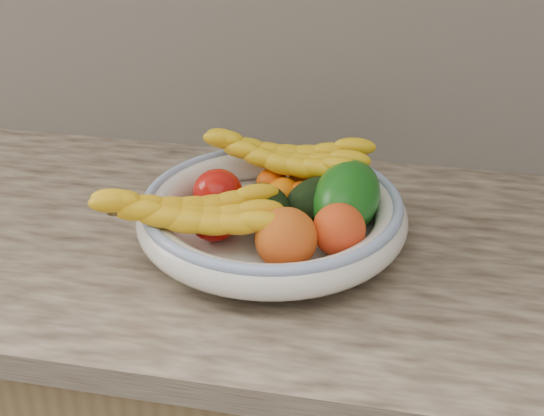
{
  "coord_description": "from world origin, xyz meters",
  "views": [
    {
      "loc": [
        0.19,
        0.73,
        1.48
      ],
      "look_at": [
        0.0,
        1.66,
        0.96
      ],
      "focal_mm": 50.0,
      "sensor_mm": 36.0,
      "label": 1
    }
  ],
  "objects": [
    {
      "name": "banana_bunch_front",
      "position": [
        -0.1,
        1.57,
        0.98
      ],
      "size": [
        0.29,
        0.18,
        0.08
      ],
      "primitive_type": null,
      "rotation": [
        0.0,
        0.0,
        0.28
      ],
      "color": "yellow",
      "rests_on": "fruit_bowl"
    },
    {
      "name": "clementine_back_mid",
      "position": [
        0.01,
        1.72,
        0.95
      ],
      "size": [
        0.06,
        0.06,
        0.05
      ],
      "primitive_type": "ellipsoid",
      "rotation": [
        0.0,
        0.0,
        0.12
      ],
      "color": "orange",
      "rests_on": "fruit_bowl"
    },
    {
      "name": "avocado_right",
      "position": [
        0.06,
        1.68,
        0.96
      ],
      "size": [
        0.13,
        0.13,
        0.07
      ],
      "primitive_type": "ellipsoid",
      "rotation": [
        0.0,
        0.0,
        -0.78
      ],
      "color": "black",
      "rests_on": "fruit_bowl"
    },
    {
      "name": "banana_bunch_back",
      "position": [
        -0.0,
        1.76,
        0.99
      ],
      "size": [
        0.29,
        0.14,
        0.08
      ],
      "primitive_type": null,
      "rotation": [
        0.0,
        0.0,
        -0.14
      ],
      "color": "gold",
      "rests_on": "fruit_bowl"
    },
    {
      "name": "tomato_left",
      "position": [
        -0.09,
        1.69,
        0.96
      ],
      "size": [
        0.09,
        0.09,
        0.07
      ],
      "primitive_type": "ellipsoid",
      "rotation": [
        0.0,
        0.0,
        0.25
      ],
      "color": "#BB100B",
      "rests_on": "fruit_bowl"
    },
    {
      "name": "clementine_extra",
      "position": [
        0.03,
        1.72,
        0.95
      ],
      "size": [
        0.05,
        0.05,
        0.04
      ],
      "primitive_type": "ellipsoid",
      "color": "#F26005",
      "rests_on": "fruit_bowl"
    },
    {
      "name": "peach_right",
      "position": [
        0.1,
        1.6,
        0.97
      ],
      "size": [
        0.09,
        0.09,
        0.07
      ],
      "primitive_type": "ellipsoid",
      "rotation": [
        0.0,
        0.0,
        0.38
      ],
      "color": "orange",
      "rests_on": "fruit_bowl"
    },
    {
      "name": "clementine_back_right",
      "position": [
        0.03,
        1.78,
        0.95
      ],
      "size": [
        0.07,
        0.07,
        0.05
      ],
      "primitive_type": "ellipsoid",
      "rotation": [
        0.0,
        0.0,
        0.36
      ],
      "color": "orange",
      "rests_on": "fruit_bowl"
    },
    {
      "name": "avocado_center",
      "position": [
        -0.01,
        1.65,
        0.96
      ],
      "size": [
        0.11,
        0.11,
        0.06
      ],
      "primitive_type": "ellipsoid",
      "rotation": [
        0.0,
        0.0,
        0.72
      ],
      "color": "black",
      "rests_on": "fruit_bowl"
    },
    {
      "name": "green_mango",
      "position": [
        0.1,
        1.68,
        0.98
      ],
      "size": [
        0.13,
        0.16,
        0.13
      ],
      "primitive_type": "ellipsoid",
      "rotation": [
        0.0,
        0.31,
        -0.1
      ],
      "color": "#0F510F",
      "rests_on": "fruit_bowl"
    },
    {
      "name": "clementine_back_left",
      "position": [
        -0.02,
        1.75,
        0.95
      ],
      "size": [
        0.06,
        0.06,
        0.04
      ],
      "primitive_type": "ellipsoid",
      "rotation": [
        0.0,
        0.0,
        0.32
      ],
      "color": "#DB5004",
      "rests_on": "fruit_bowl"
    },
    {
      "name": "tomato_near_left",
      "position": [
        -0.07,
        1.61,
        0.96
      ],
      "size": [
        0.08,
        0.08,
        0.06
      ],
      "primitive_type": "ellipsoid",
      "rotation": [
        0.0,
        0.0,
        0.17
      ],
      "color": "#AF0402",
      "rests_on": "fruit_bowl"
    },
    {
      "name": "peach_front",
      "position": [
        0.04,
        1.57,
        0.97
      ],
      "size": [
        0.1,
        0.1,
        0.08
      ],
      "primitive_type": "ellipsoid",
      "rotation": [
        0.0,
        0.0,
        0.23
      ],
      "color": "orange",
      "rests_on": "fruit_bowl"
    },
    {
      "name": "fruit_bowl",
      "position": [
        0.0,
        1.66,
        0.95
      ],
      "size": [
        0.39,
        0.39,
        0.08
      ],
      "color": "silver",
      "rests_on": "kitchen_counter"
    }
  ]
}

